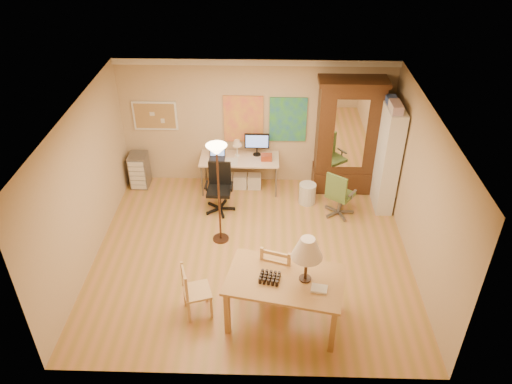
{
  "coord_description": "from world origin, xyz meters",
  "views": [
    {
      "loc": [
        0.27,
        -6.76,
        5.8
      ],
      "look_at": [
        0.07,
        0.3,
        1.12
      ],
      "focal_mm": 35.0,
      "sensor_mm": 36.0,
      "label": 1
    }
  ],
  "objects_px": {
    "dining_table": "(293,271)",
    "computer_desk": "(241,169)",
    "armoire": "(347,143)",
    "bookshelf": "(387,159)",
    "office_chair_green": "(339,203)",
    "office_chair_black": "(220,198)"
  },
  "relations": [
    {
      "from": "office_chair_black",
      "to": "bookshelf",
      "type": "bearing_deg",
      "value": 5.13
    },
    {
      "from": "office_chair_green",
      "to": "armoire",
      "type": "xyz_separation_m",
      "value": [
        0.2,
        1.0,
        0.79
      ]
    },
    {
      "from": "armoire",
      "to": "office_chair_black",
      "type": "bearing_deg",
      "value": -160.56
    },
    {
      "from": "dining_table",
      "to": "office_chair_green",
      "type": "xyz_separation_m",
      "value": [
        1.01,
        2.74,
        -0.73
      ]
    },
    {
      "from": "armoire",
      "to": "bookshelf",
      "type": "bearing_deg",
      "value": -40.46
    },
    {
      "from": "dining_table",
      "to": "computer_desk",
      "type": "relative_size",
      "value": 1.13
    },
    {
      "from": "dining_table",
      "to": "office_chair_green",
      "type": "bearing_deg",
      "value": 69.82
    },
    {
      "from": "computer_desk",
      "to": "office_chair_green",
      "type": "height_order",
      "value": "computer_desk"
    },
    {
      "from": "dining_table",
      "to": "bookshelf",
      "type": "bearing_deg",
      "value": 58.67
    },
    {
      "from": "computer_desk",
      "to": "armoire",
      "type": "xyz_separation_m",
      "value": [
        2.14,
        0.08,
        0.6
      ]
    },
    {
      "from": "dining_table",
      "to": "computer_desk",
      "type": "distance_m",
      "value": 3.81
    },
    {
      "from": "dining_table",
      "to": "computer_desk",
      "type": "bearing_deg",
      "value": 104.33
    },
    {
      "from": "office_chair_green",
      "to": "bookshelf",
      "type": "xyz_separation_m",
      "value": [
        0.9,
        0.4,
        0.79
      ]
    },
    {
      "from": "office_chair_green",
      "to": "armoire",
      "type": "relative_size",
      "value": 0.4
    },
    {
      "from": "computer_desk",
      "to": "office_chair_black",
      "type": "bearing_deg",
      "value": -115.46
    },
    {
      "from": "dining_table",
      "to": "armoire",
      "type": "bearing_deg",
      "value": 72.14
    },
    {
      "from": "computer_desk",
      "to": "office_chair_black",
      "type": "xyz_separation_m",
      "value": [
        -0.39,
        -0.81,
        -0.18
      ]
    },
    {
      "from": "office_chair_green",
      "to": "dining_table",
      "type": "bearing_deg",
      "value": -110.18
    },
    {
      "from": "office_chair_green",
      "to": "office_chair_black",
      "type": "bearing_deg",
      "value": 177.33
    },
    {
      "from": "dining_table",
      "to": "office_chair_black",
      "type": "relative_size",
      "value": 1.85
    },
    {
      "from": "dining_table",
      "to": "armoire",
      "type": "relative_size",
      "value": 0.76
    },
    {
      "from": "computer_desk",
      "to": "armoire",
      "type": "relative_size",
      "value": 0.67
    }
  ]
}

